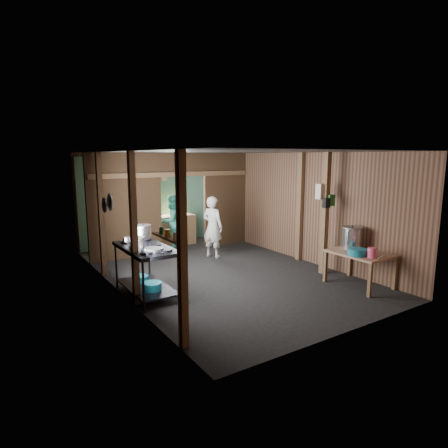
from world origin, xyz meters
TOP-DOWN VIEW (x-y plane):
  - floor at (0.00, 0.00)m, footprint 4.50×7.00m
  - ceiling at (0.00, 0.00)m, footprint 4.50×7.00m
  - wall_back at (0.00, 3.50)m, footprint 4.50×0.00m
  - wall_front at (0.00, -3.50)m, footprint 4.50×0.00m
  - wall_left at (-2.25, 0.00)m, footprint 0.00×7.00m
  - wall_right at (2.25, 0.00)m, footprint 0.00×7.00m
  - partition_left at (-1.32, 2.20)m, footprint 1.85×0.10m
  - partition_right at (1.57, 2.20)m, footprint 1.35×0.10m
  - partition_header at (0.25, 2.20)m, footprint 1.30×0.10m
  - turquoise_panel at (0.00, 3.44)m, footprint 4.40×0.06m
  - back_counter at (0.30, 2.95)m, footprint 1.20×0.50m
  - wall_clock at (0.25, 3.40)m, footprint 0.20×0.03m
  - post_left_a at (-2.18, -2.60)m, footprint 0.10×0.12m
  - post_left_b at (-2.18, -0.80)m, footprint 0.10×0.12m
  - post_left_c at (-2.18, 1.20)m, footprint 0.10×0.12m
  - post_right at (2.18, -0.20)m, footprint 0.10×0.12m
  - post_free at (1.85, -1.30)m, footprint 0.12×0.12m
  - cross_beam at (0.00, 2.15)m, footprint 4.40×0.12m
  - pan_lid_big at (-2.21, 0.40)m, footprint 0.03×0.34m
  - pan_lid_small at (-2.21, 0.80)m, footprint 0.03×0.30m
  - wall_shelf at (-2.15, -2.10)m, footprint 0.14×0.80m
  - jar_white at (-2.15, -2.35)m, footprint 0.07×0.07m
  - jar_yellow at (-2.15, -2.10)m, footprint 0.08×0.08m
  - jar_green at (-2.15, -1.88)m, footprint 0.06×0.06m
  - bag_white at (1.80, -1.22)m, footprint 0.22×0.15m
  - bag_green at (1.92, -1.36)m, footprint 0.16×0.12m
  - bag_black at (1.78, -1.38)m, footprint 0.14×0.10m
  - gas_range at (-1.88, -0.53)m, footprint 0.80×1.56m
  - prep_table at (1.83, -2.26)m, footprint 0.83×1.14m
  - stove_pot_large at (-1.71, 0.02)m, footprint 0.38×0.38m
  - stove_pot_med at (-2.05, -0.59)m, footprint 0.34×0.34m
  - stove_saucepan at (-2.05, 0.01)m, footprint 0.18×0.18m
  - frying_pan at (-1.88, -0.91)m, footprint 0.38×0.58m
  - blue_tub_front at (-1.88, -0.78)m, footprint 0.34×0.34m
  - blue_tub_back at (-1.88, -0.22)m, footprint 0.29×0.29m
  - stock_pot at (1.93, -1.95)m, footprint 0.40×0.40m
  - wash_basin at (1.59, -2.37)m, footprint 0.42×0.42m
  - pink_bucket at (1.68, -2.62)m, footprint 0.16×0.16m
  - knife at (1.80, -2.72)m, footprint 0.30×0.11m
  - yellow_tub at (0.44, 2.95)m, footprint 0.37×0.37m
  - cook at (0.54, 1.17)m, footprint 0.56×0.66m
  - worker_back at (0.10, 2.61)m, footprint 0.86×0.75m

SIDE VIEW (x-z plane):
  - floor at x=0.00m, z-range 0.00..0.00m
  - blue_tub_back at x=-1.88m, z-range 0.18..0.29m
  - blue_tub_front at x=-1.88m, z-range 0.18..0.32m
  - prep_table at x=1.83m, z-range 0.00..0.67m
  - back_counter at x=0.30m, z-range 0.00..0.85m
  - gas_range at x=-1.88m, z-range 0.00..0.92m
  - knife at x=1.80m, z-range 0.67..0.68m
  - wash_basin at x=1.59m, z-range 0.67..0.80m
  - worker_back at x=0.10m, z-range 0.00..1.48m
  - pink_bucket at x=1.68m, z-range 0.67..0.86m
  - cook at x=0.54m, z-range 0.00..1.54m
  - stock_pot at x=1.93m, z-range 0.65..1.12m
  - frying_pan at x=-1.88m, z-range 0.91..0.98m
  - yellow_tub at x=0.44m, z-range 0.85..1.06m
  - stove_saucepan at x=-2.05m, z-range 0.92..1.01m
  - stove_pot_med at x=-2.05m, z-range 0.90..1.12m
  - stove_pot_large at x=-1.71m, z-range 0.90..1.21m
  - turquoise_panel at x=0.00m, z-range 0.00..2.50m
  - wall_back at x=0.00m, z-range 0.00..2.60m
  - wall_front at x=0.00m, z-range 0.00..2.60m
  - wall_left at x=-2.25m, z-range 0.00..2.60m
  - wall_right at x=2.25m, z-range 0.00..2.60m
  - partition_left at x=-1.32m, z-range 0.00..2.60m
  - partition_right at x=1.57m, z-range 0.00..2.60m
  - post_left_a at x=-2.18m, z-range 0.00..2.60m
  - post_left_b at x=-2.18m, z-range 0.00..2.60m
  - post_left_c at x=-2.18m, z-range 0.00..2.60m
  - post_right at x=2.18m, z-range 0.00..2.60m
  - post_free at x=1.85m, z-range 0.00..2.60m
  - wall_shelf at x=-2.15m, z-range 1.39..1.41m
  - jar_white at x=-2.15m, z-range 1.42..1.52m
  - jar_yellow at x=-2.15m, z-range 1.42..1.52m
  - jar_green at x=-2.15m, z-range 1.42..1.52m
  - pan_lid_small at x=-2.21m, z-range 1.40..1.70m
  - bag_black at x=1.78m, z-range 1.45..1.65m
  - bag_green at x=1.92m, z-range 1.48..1.72m
  - pan_lid_big at x=-2.21m, z-range 1.48..1.82m
  - bag_white at x=1.80m, z-range 1.62..1.94m
  - wall_clock at x=0.25m, z-range 1.80..2.00m
  - cross_beam at x=0.00m, z-range 1.99..2.11m
  - partition_header at x=0.25m, z-range 2.00..2.60m
  - ceiling at x=0.00m, z-range 2.60..2.60m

